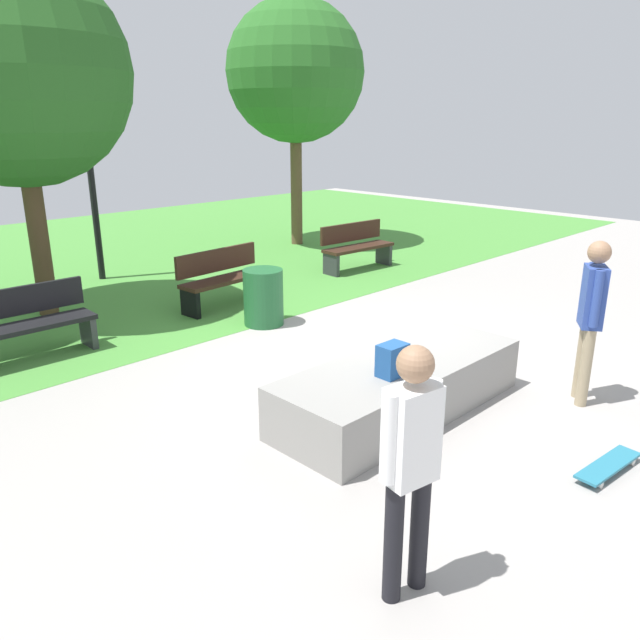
# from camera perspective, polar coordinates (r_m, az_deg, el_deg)

# --- Properties ---
(ground_plane) EXTENTS (28.00, 28.00, 0.00)m
(ground_plane) POSITION_cam_1_polar(r_m,az_deg,el_deg) (7.85, 4.23, -3.67)
(ground_plane) COLOR #9E9993
(grass_lawn) EXTENTS (26.60, 12.03, 0.01)m
(grass_lawn) POSITION_cam_1_polar(r_m,az_deg,el_deg) (14.19, -20.89, 5.14)
(grass_lawn) COLOR #478C38
(grass_lawn) RESTS_ON ground_plane
(concrete_ledge) EXTENTS (2.88, 1.07, 0.55)m
(concrete_ledge) POSITION_cam_1_polar(r_m,az_deg,el_deg) (6.47, 7.39, -6.08)
(concrete_ledge) COLOR gray
(concrete_ledge) RESTS_ON ground_plane
(backpack_on_ledge) EXTENTS (0.28, 0.21, 0.32)m
(backpack_on_ledge) POSITION_cam_1_polar(r_m,az_deg,el_deg) (5.96, 6.67, -3.68)
(backpack_on_ledge) COLOR #1E4C8C
(backpack_on_ledge) RESTS_ON concrete_ledge
(skater_performing_trick) EXTENTS (0.43, 0.25, 1.69)m
(skater_performing_trick) POSITION_cam_1_polar(r_m,az_deg,el_deg) (3.83, 8.34, -12.27)
(skater_performing_trick) COLOR black
(skater_performing_trick) RESTS_ON ground_plane
(skater_watching) EXTENTS (0.38, 0.34, 1.75)m
(skater_watching) POSITION_cam_1_polar(r_m,az_deg,el_deg) (6.96, 23.69, 0.86)
(skater_watching) COLOR tan
(skater_watching) RESTS_ON ground_plane
(skateboard_by_ledge) EXTENTS (0.82, 0.28, 0.08)m
(skateboard_by_ledge) POSITION_cam_1_polar(r_m,az_deg,el_deg) (6.01, 25.00, -12.03)
(skateboard_by_ledge) COLOR teal
(skateboard_by_ledge) RESTS_ON ground_plane
(park_bench_far_right) EXTENTS (1.63, 0.59, 0.91)m
(park_bench_far_right) POSITION_cam_1_polar(r_m,az_deg,el_deg) (10.06, -8.87, 3.95)
(park_bench_far_right) COLOR #331E14
(park_bench_far_right) RESTS_ON ground_plane
(park_bench_far_left) EXTENTS (1.61, 0.51, 0.91)m
(park_bench_far_left) POSITION_cam_1_polar(r_m,az_deg,el_deg) (8.54, -25.44, -0.20)
(park_bench_far_left) COLOR black
(park_bench_far_left) RESTS_ON ground_plane
(park_bench_center_lawn) EXTENTS (1.63, 0.57, 0.91)m
(park_bench_center_lawn) POSITION_cam_1_polar(r_m,az_deg,el_deg) (12.45, 3.35, 6.87)
(park_bench_center_lawn) COLOR #331E14
(park_bench_center_lawn) RESTS_ON ground_plane
(tree_slender_maple) EXTENTS (3.18, 3.18, 5.11)m
(tree_slender_maple) POSITION_cam_1_polar(r_m,az_deg,el_deg) (10.15, -26.25, 19.76)
(tree_slender_maple) COLOR #4C3823
(tree_slender_maple) RESTS_ON grass_lawn
(tree_leaning_ash) EXTENTS (3.10, 3.10, 5.43)m
(tree_leaning_ash) POSITION_cam_1_polar(r_m,az_deg,el_deg) (14.86, -2.31, 21.83)
(tree_leaning_ash) COLOR brown
(tree_leaning_ash) RESTS_ON grass_lawn
(lamp_post) EXTENTS (0.28, 0.28, 4.94)m
(lamp_post) POSITION_cam_1_polar(r_m,az_deg,el_deg) (12.11, -20.89, 17.20)
(lamp_post) COLOR black
(lamp_post) RESTS_ON ground_plane
(trash_bin) EXTENTS (0.58, 0.58, 0.83)m
(trash_bin) POSITION_cam_1_polar(r_m,az_deg,el_deg) (9.08, -5.25, 2.10)
(trash_bin) COLOR #1E592D
(trash_bin) RESTS_ON ground_plane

